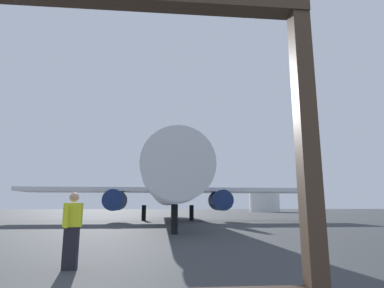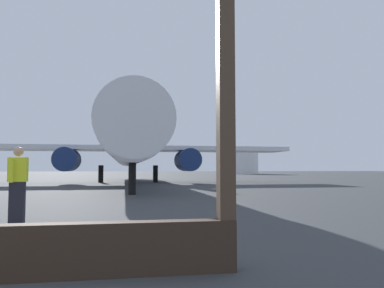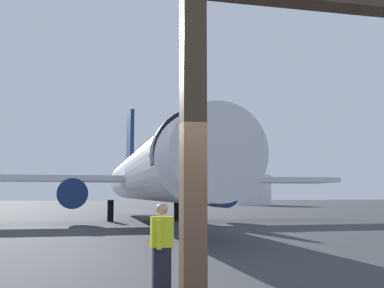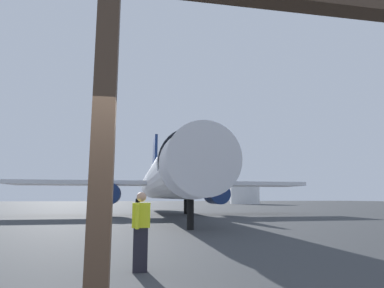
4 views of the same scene
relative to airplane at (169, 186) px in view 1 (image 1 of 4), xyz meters
The scene contains 4 objects.
ground_plane 13.83m from the airplane, 103.97° to the left, with size 220.00×220.00×0.00m, color #383A3D.
airplane is the anchor object (origin of this frame).
ground_crew_worker 22.64m from the airplane, 97.05° to the right, with size 0.40×0.54×1.74m.
fuel_storage_tank 56.46m from the airplane, 63.08° to the left, with size 7.54×7.54×5.48m, color white.
Camera 1 is at (2.53, -3.29, 1.43)m, focal length 29.89 mm.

